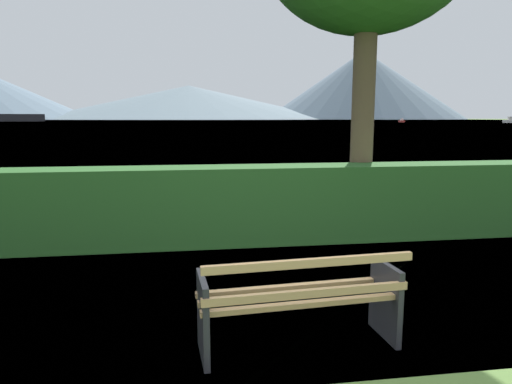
% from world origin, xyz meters
% --- Properties ---
extents(ground_plane, '(1400.00, 1400.00, 0.00)m').
position_xyz_m(ground_plane, '(0.00, 0.00, 0.00)').
color(ground_plane, '#567A38').
extents(water_surface, '(620.00, 620.00, 0.00)m').
position_xyz_m(water_surface, '(0.00, 309.39, 0.00)').
color(water_surface, slate).
rests_on(water_surface, ground_plane).
extents(park_bench, '(1.73, 0.69, 0.87)m').
position_xyz_m(park_bench, '(0.00, -0.06, 0.43)').
color(park_bench, tan).
rests_on(park_bench, ground_plane).
extents(hedge_row, '(11.52, 0.74, 1.19)m').
position_xyz_m(hedge_row, '(0.00, 3.34, 0.60)').
color(hedge_row, '#285B23').
rests_on(hedge_row, ground_plane).
extents(sailboat_mid, '(5.50, 2.84, 2.33)m').
position_xyz_m(sailboat_mid, '(119.75, 154.33, 0.81)').
color(sailboat_mid, silver).
rests_on(sailboat_mid, water_surface).
extents(tender_far, '(1.98, 4.23, 1.52)m').
position_xyz_m(tender_far, '(88.53, 180.08, 0.54)').
color(tender_far, '#B2332D').
rests_on(tender_far, water_surface).
extents(distant_hills, '(738.89, 392.32, 85.09)m').
position_xyz_m(distant_hills, '(-10.99, 569.11, 31.63)').
color(distant_hills, slate).
rests_on(distant_hills, ground_plane).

